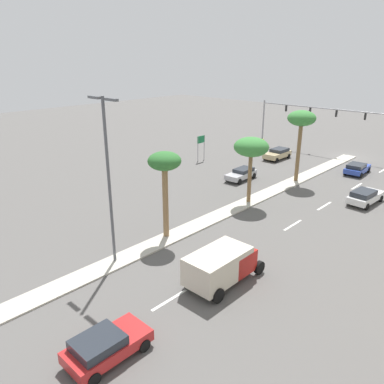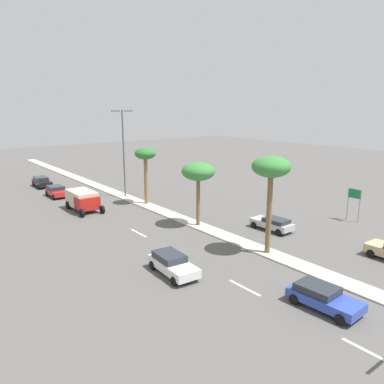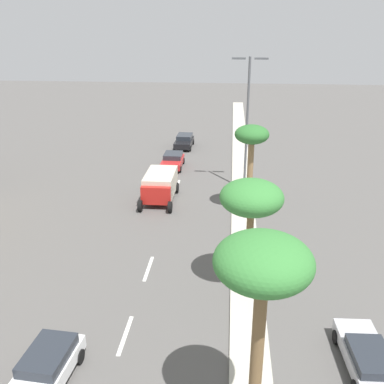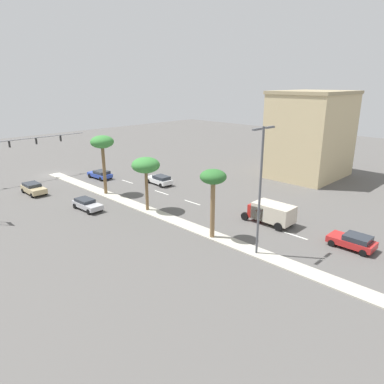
{
  "view_description": "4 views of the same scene",
  "coord_description": "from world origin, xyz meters",
  "px_view_note": "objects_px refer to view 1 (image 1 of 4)",
  "views": [
    {
      "loc": [
        -19.84,
        53.84,
        13.66
      ],
      "look_at": [
        3.23,
        29.36,
        1.51
      ],
      "focal_mm": 35.69,
      "sensor_mm": 36.0,
      "label": 1
    },
    {
      "loc": [
        -22.65,
        -3.56,
        11.77
      ],
      "look_at": [
        -1.17,
        24.22,
        3.76
      ],
      "focal_mm": 35.31,
      "sensor_mm": 36.0,
      "label": 2
    },
    {
      "loc": [
        -1.17,
        4.2,
        13.82
      ],
      "look_at": [
        -3.6,
        30.93,
        3.31
      ],
      "focal_mm": 40.54,
      "sensor_mm": 36.0,
      "label": 3
    },
    {
      "loc": [
        24.57,
        56.39,
        14.74
      ],
      "look_at": [
        -3.7,
        28.56,
        2.33
      ],
      "focal_mm": 33.13,
      "sensor_mm": 36.0,
      "label": 4
    }
  ],
  "objects_px": {
    "sedan_silver_near": "(242,174)",
    "box_truck": "(222,264)",
    "traffic_signal_gantry": "(297,117)",
    "palm_tree_inboard": "(165,166)",
    "palm_tree_far": "(301,121)",
    "sedan_red_inboard": "(105,345)",
    "sedan_tan_right": "(278,154)",
    "palm_tree_left": "(251,148)",
    "sedan_white_mid": "(365,196)",
    "directional_road_sign": "(201,143)",
    "street_lamp_trailing": "(108,171)",
    "sedan_blue_far": "(357,168)"
  },
  "relations": [
    {
      "from": "directional_road_sign",
      "to": "sedan_tan_right",
      "type": "xyz_separation_m",
      "value": [
        -7.19,
        -7.87,
        -1.68
      ]
    },
    {
      "from": "sedan_silver_near",
      "to": "box_truck",
      "type": "height_order",
      "value": "box_truck"
    },
    {
      "from": "street_lamp_trailing",
      "to": "sedan_white_mid",
      "type": "xyz_separation_m",
      "value": [
        -8.53,
        -23.22,
        -5.83
      ]
    },
    {
      "from": "palm_tree_left",
      "to": "sedan_silver_near",
      "type": "xyz_separation_m",
      "value": [
        4.87,
        -5.46,
        -4.76
      ]
    },
    {
      "from": "sedan_silver_near",
      "to": "street_lamp_trailing",
      "type": "bearing_deg",
      "value": 102.48
    },
    {
      "from": "sedan_white_mid",
      "to": "box_truck",
      "type": "relative_size",
      "value": 0.84
    },
    {
      "from": "traffic_signal_gantry",
      "to": "palm_tree_far",
      "type": "distance_m",
      "value": 17.43
    },
    {
      "from": "palm_tree_left",
      "to": "sedan_red_inboard",
      "type": "xyz_separation_m",
      "value": [
        -6.96,
        21.4,
        -4.72
      ]
    },
    {
      "from": "sedan_silver_near",
      "to": "box_truck",
      "type": "bearing_deg",
      "value": 123.08
    },
    {
      "from": "directional_road_sign",
      "to": "sedan_tan_right",
      "type": "distance_m",
      "value": 10.79
    },
    {
      "from": "traffic_signal_gantry",
      "to": "street_lamp_trailing",
      "type": "height_order",
      "value": "street_lamp_trailing"
    },
    {
      "from": "box_truck",
      "to": "palm_tree_inboard",
      "type": "bearing_deg",
      "value": -14.82
    },
    {
      "from": "sedan_tan_right",
      "to": "sedan_blue_far",
      "type": "height_order",
      "value": "sedan_tan_right"
    },
    {
      "from": "palm_tree_left",
      "to": "palm_tree_inboard",
      "type": "xyz_separation_m",
      "value": [
        0.38,
        10.63,
        0.4
      ]
    },
    {
      "from": "sedan_blue_far",
      "to": "traffic_signal_gantry",
      "type": "bearing_deg",
      "value": -30.19
    },
    {
      "from": "sedan_silver_near",
      "to": "box_truck",
      "type": "relative_size",
      "value": 0.79
    },
    {
      "from": "sedan_tan_right",
      "to": "sedan_white_mid",
      "type": "distance_m",
      "value": 17.54
    },
    {
      "from": "sedan_tan_right",
      "to": "palm_tree_left",
      "type": "bearing_deg",
      "value": 112.4
    },
    {
      "from": "palm_tree_far",
      "to": "sedan_white_mid",
      "type": "xyz_separation_m",
      "value": [
        -8.28,
        1.66,
        -6.16
      ]
    },
    {
      "from": "palm_tree_far",
      "to": "sedan_red_inboard",
      "type": "bearing_deg",
      "value": 102.7
    },
    {
      "from": "directional_road_sign",
      "to": "palm_tree_inboard",
      "type": "relative_size",
      "value": 0.5
    },
    {
      "from": "traffic_signal_gantry",
      "to": "directional_road_sign",
      "type": "xyz_separation_m",
      "value": [
        5.4,
        15.62,
        -2.28
      ]
    },
    {
      "from": "palm_tree_left",
      "to": "sedan_red_inboard",
      "type": "relative_size",
      "value": 1.56
    },
    {
      "from": "traffic_signal_gantry",
      "to": "palm_tree_inboard",
      "type": "bearing_deg",
      "value": 103.21
    },
    {
      "from": "traffic_signal_gantry",
      "to": "sedan_red_inboard",
      "type": "bearing_deg",
      "value": 108.8
    },
    {
      "from": "palm_tree_left",
      "to": "sedan_tan_right",
      "type": "bearing_deg",
      "value": -67.6
    },
    {
      "from": "sedan_blue_far",
      "to": "street_lamp_trailing",
      "type": "bearing_deg",
      "value": 82.73
    },
    {
      "from": "palm_tree_inboard",
      "to": "street_lamp_trailing",
      "type": "relative_size",
      "value": 0.61
    },
    {
      "from": "directional_road_sign",
      "to": "box_truck",
      "type": "height_order",
      "value": "directional_road_sign"
    },
    {
      "from": "sedan_red_inboard",
      "to": "sedan_tan_right",
      "type": "bearing_deg",
      "value": -70.05
    },
    {
      "from": "box_truck",
      "to": "palm_tree_far",
      "type": "bearing_deg",
      "value": -72.64
    },
    {
      "from": "palm_tree_left",
      "to": "sedan_white_mid",
      "type": "bearing_deg",
      "value": -138.09
    },
    {
      "from": "sedan_silver_near",
      "to": "sedan_blue_far",
      "type": "relative_size",
      "value": 0.99
    },
    {
      "from": "palm_tree_far",
      "to": "sedan_red_inboard",
      "type": "distance_m",
      "value": 31.92
    },
    {
      "from": "palm_tree_far",
      "to": "sedan_tan_right",
      "type": "relative_size",
      "value": 1.78
    },
    {
      "from": "palm_tree_left",
      "to": "box_truck",
      "type": "height_order",
      "value": "palm_tree_left"
    },
    {
      "from": "sedan_silver_near",
      "to": "sedan_red_inboard",
      "type": "bearing_deg",
      "value": 113.77
    },
    {
      "from": "sedan_red_inboard",
      "to": "sedan_silver_near",
      "type": "bearing_deg",
      "value": -66.23
    },
    {
      "from": "palm_tree_left",
      "to": "sedan_red_inboard",
      "type": "height_order",
      "value": "palm_tree_left"
    },
    {
      "from": "sedan_tan_right",
      "to": "traffic_signal_gantry",
      "type": "bearing_deg",
      "value": -77.07
    },
    {
      "from": "street_lamp_trailing",
      "to": "traffic_signal_gantry",
      "type": "bearing_deg",
      "value": -78.15
    },
    {
      "from": "sedan_tan_right",
      "to": "sedan_white_mid",
      "type": "height_order",
      "value": "sedan_tan_right"
    },
    {
      "from": "sedan_white_mid",
      "to": "box_truck",
      "type": "xyz_separation_m",
      "value": [
        1.5,
        20.04,
        0.52
      ]
    },
    {
      "from": "palm_tree_inboard",
      "to": "sedan_tan_right",
      "type": "relative_size",
      "value": 1.54
    },
    {
      "from": "traffic_signal_gantry",
      "to": "palm_tree_inboard",
      "type": "relative_size",
      "value": 2.96
    },
    {
      "from": "directional_road_sign",
      "to": "sedan_white_mid",
      "type": "bearing_deg",
      "value": 177.36
    },
    {
      "from": "directional_road_sign",
      "to": "palm_tree_left",
      "type": "bearing_deg",
      "value": 148.55
    },
    {
      "from": "sedan_white_mid",
      "to": "sedan_tan_right",
      "type": "bearing_deg",
      "value": -30.49
    },
    {
      "from": "palm_tree_far",
      "to": "sedan_silver_near",
      "type": "distance_m",
      "value": 8.76
    },
    {
      "from": "palm_tree_inboard",
      "to": "box_truck",
      "type": "bearing_deg",
      "value": 165.18
    }
  ]
}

